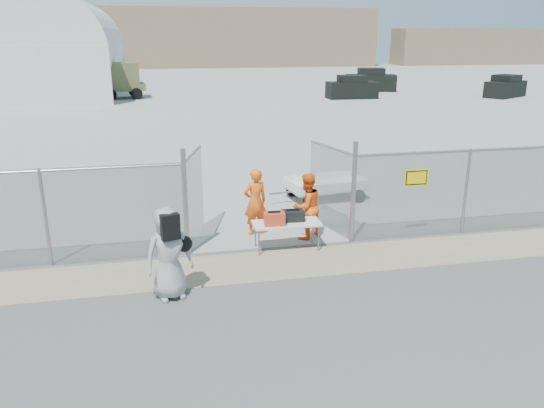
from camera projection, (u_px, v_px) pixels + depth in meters
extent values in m
plane|color=#454545|center=(292.00, 284.00, 10.87)|extent=(160.00, 160.00, 0.00)
cube|color=#979792|center=(186.00, 89.00, 50.05)|extent=(160.00, 80.00, 0.01)
cube|color=gray|center=(281.00, 264.00, 11.80)|extent=(44.00, 1.60, 0.01)
cube|color=#C93F23|center=(274.00, 219.00, 12.23)|extent=(0.49, 0.34, 0.29)
cube|color=black|center=(293.00, 216.00, 12.51)|extent=(0.54, 0.34, 0.25)
imported|color=#FF5C11|center=(255.00, 202.00, 13.34)|extent=(0.71, 0.55, 1.72)
imported|color=#FF5C11|center=(306.00, 206.00, 13.08)|extent=(1.01, 0.92, 1.67)
imported|color=#949596|center=(169.00, 253.00, 10.07)|extent=(1.02, 0.80, 1.83)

